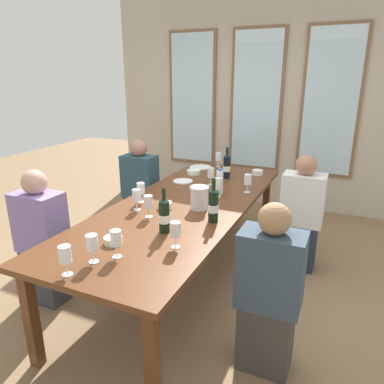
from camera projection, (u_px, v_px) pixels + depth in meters
The scene contains 29 objects.
ground_plane at pixel (185, 278), 3.29m from camera, with size 12.00×12.00×0.00m, color olive.
back_wall_with_windows at pixel (257, 101), 4.87m from camera, with size 4.25×0.10×2.90m.
dining_table at pixel (184, 209), 3.08m from camera, with size 1.05×2.82×0.74m.
white_plate_0 at pixel (200, 167), 4.24m from camera, with size 0.25×0.25×0.01m, color white.
white_plate_1 at pixel (183, 181), 3.67m from camera, with size 0.20×0.20×0.01m, color white.
metal_pitcher at pixel (199, 198), 2.89m from camera, with size 0.16×0.16×0.19m.
wine_bottle_0 at pixel (227, 166), 3.76m from camera, with size 0.08×0.08×0.33m.
wine_bottle_1 at pixel (164, 215), 2.46m from camera, with size 0.08×0.08×0.32m.
wine_bottle_2 at pixel (213, 205), 2.63m from camera, with size 0.08×0.08×0.34m.
tasting_bowl_0 at pixel (113, 240), 2.32m from camera, with size 0.12×0.12×0.05m, color white.
tasting_bowl_1 at pixel (194, 172), 3.94m from camera, with size 0.15×0.15×0.05m, color white.
tasting_bowl_2 at pixel (257, 172), 3.93m from camera, with size 0.12×0.12×0.05m, color white.
tasting_bowl_3 at pixel (165, 205), 2.93m from camera, with size 0.12×0.12×0.05m, color white.
water_bottle at pixel (220, 182), 3.26m from camera, with size 0.06×0.06×0.24m.
wine_glass_0 at pixel (141, 189), 3.04m from camera, with size 0.07×0.07×0.17m.
wine_glass_1 at pixel (65, 256), 1.92m from camera, with size 0.07×0.07×0.17m.
wine_glass_2 at pixel (136, 196), 2.87m from camera, with size 0.07×0.07×0.17m.
wine_glass_3 at pixel (92, 244), 2.05m from camera, with size 0.07×0.07×0.17m.
wine_glass_4 at pixel (116, 239), 2.11m from camera, with size 0.07×0.07×0.17m.
wine_glass_5 at pixel (218, 184), 3.18m from camera, with size 0.07×0.07×0.17m.
wine_glass_6 at pixel (211, 174), 3.53m from camera, with size 0.07×0.07×0.17m.
wine_glass_7 at pixel (218, 157), 4.24m from camera, with size 0.07×0.07×0.17m.
wine_glass_8 at pixel (176, 230), 2.23m from camera, with size 0.07×0.07×0.17m.
wine_glass_9 at pixel (148, 203), 2.72m from camera, with size 0.07×0.07×0.17m.
wine_glass_10 at pixel (248, 180), 3.30m from camera, with size 0.07×0.07×0.17m.
seated_person_0 at pixel (140, 190), 4.11m from camera, with size 0.38×0.24×1.11m.
seated_person_1 at pixel (301, 216), 3.35m from camera, with size 0.38×0.24×1.11m.
seated_person_2 at pixel (43, 241), 2.84m from camera, with size 0.38×0.24×1.11m.
seated_person_3 at pixel (269, 294), 2.15m from camera, with size 0.38×0.24×1.11m.
Camera 1 is at (1.23, -2.60, 1.78)m, focal length 33.34 mm.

